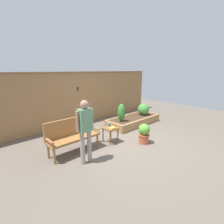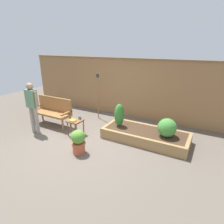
% 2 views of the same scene
% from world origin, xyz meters
% --- Properties ---
extents(ground_plane, '(14.00, 14.00, 0.00)m').
position_xyz_m(ground_plane, '(0.00, 0.00, 0.00)').
color(ground_plane, '#60564C').
extents(fence_back, '(8.40, 0.14, 2.16)m').
position_xyz_m(fence_back, '(0.00, 2.60, 1.09)').
color(fence_back, olive).
rests_on(fence_back, ground_plane).
extents(garden_bench, '(1.44, 0.48, 0.94)m').
position_xyz_m(garden_bench, '(-1.51, 0.57, 0.54)').
color(garden_bench, '#936033').
rests_on(garden_bench, ground_plane).
extents(side_table, '(0.40, 0.40, 0.48)m').
position_xyz_m(side_table, '(-0.33, 0.29, 0.40)').
color(side_table, brown).
rests_on(side_table, ground_plane).
extents(cup_on_table, '(0.11, 0.08, 0.10)m').
position_xyz_m(cup_on_table, '(-0.27, 0.42, 0.53)').
color(cup_on_table, teal).
rests_on(cup_on_table, side_table).
extents(book_on_table, '(0.19, 0.16, 0.04)m').
position_xyz_m(book_on_table, '(-0.36, 0.20, 0.50)').
color(book_on_table, gold).
rests_on(book_on_table, side_table).
extents(potted_boxwood, '(0.35, 0.35, 0.62)m').
position_xyz_m(potted_boxwood, '(0.38, -0.47, 0.33)').
color(potted_boxwood, '#B75638').
rests_on(potted_boxwood, ground_plane).
extents(raised_planter_bed, '(2.40, 1.00, 0.30)m').
position_xyz_m(raised_planter_bed, '(1.61, 0.98, 0.15)').
color(raised_planter_bed, '#997547').
rests_on(raised_planter_bed, ground_plane).
extents(shrub_near_bench, '(0.28, 0.28, 0.69)m').
position_xyz_m(shrub_near_bench, '(0.81, 0.92, 0.64)').
color(shrub_near_bench, brown).
rests_on(shrub_near_bench, raised_planter_bed).
extents(shrub_far_corner, '(0.49, 0.49, 0.49)m').
position_xyz_m(shrub_far_corner, '(2.21, 0.92, 0.55)').
color(shrub_far_corner, brown).
rests_on(shrub_far_corner, raised_planter_bed).
extents(tiki_torch, '(0.10, 0.10, 1.65)m').
position_xyz_m(tiki_torch, '(-0.51, 1.81, 1.13)').
color(tiki_torch, brown).
rests_on(tiki_torch, ground_plane).
extents(person_by_bench, '(0.47, 0.20, 1.56)m').
position_xyz_m(person_by_bench, '(-1.56, -0.16, 0.93)').
color(person_by_bench, gray).
rests_on(person_by_bench, ground_plane).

